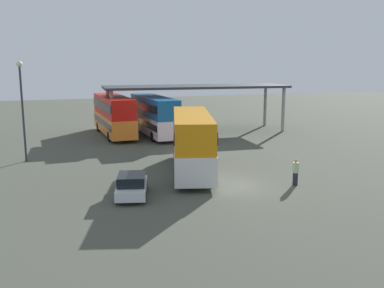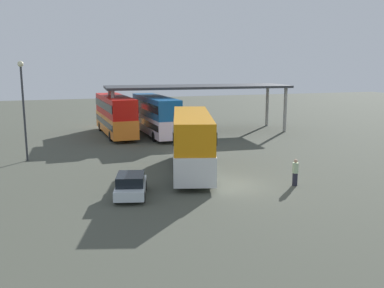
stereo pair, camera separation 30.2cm
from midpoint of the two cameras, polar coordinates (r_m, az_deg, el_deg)
ground_plane at (r=27.10m, az=5.65°, el=-5.51°), size 140.00×140.00×0.00m
double_decker_main at (r=29.78m, az=0.29°, el=0.49°), size 5.31×10.78×4.10m
parked_hatchback at (r=24.85m, az=-7.79°, el=-5.46°), size 2.49×3.96×1.35m
double_decker_near_canopy at (r=45.87m, az=-9.98°, el=3.97°), size 2.98×11.22×4.13m
double_decker_mid_row at (r=45.16m, az=-4.72°, el=3.97°), size 2.89×11.20×4.10m
depot_canopy at (r=47.25m, az=0.96°, el=7.39°), size 20.27×7.05×5.12m
lamppost_tall at (r=35.30m, az=-21.33°, el=5.63°), size 0.44×0.44×7.70m
pedestrian_waiting at (r=27.53m, az=13.88°, el=-3.70°), size 0.38×0.38×1.69m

